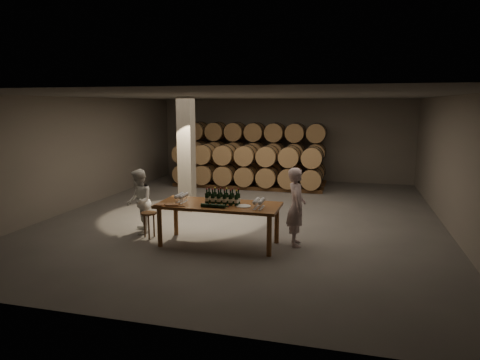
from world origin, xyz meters
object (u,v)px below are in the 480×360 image
(tasting_table, at_px, (219,209))
(notebook_near, at_px, (173,205))
(bottle_cluster, at_px, (223,199))
(person_man, at_px, (296,207))
(stool, at_px, (149,217))
(person_woman, at_px, (139,202))
(plate, at_px, (243,206))

(tasting_table, bearing_deg, notebook_near, -157.29)
(bottle_cluster, height_order, notebook_near, bottle_cluster)
(notebook_near, bearing_deg, person_man, 5.95)
(stool, distance_m, person_woman, 0.55)
(plate, relative_size, stool, 0.52)
(stool, distance_m, person_man, 3.31)
(tasting_table, distance_m, stool, 1.70)
(tasting_table, bearing_deg, stool, 178.24)
(notebook_near, distance_m, person_woman, 1.37)
(plate, xyz_separation_m, stool, (-2.24, 0.15, -0.42))
(plate, relative_size, person_man, 0.18)
(stool, height_order, person_man, person_man)
(bottle_cluster, relative_size, person_man, 0.44)
(tasting_table, height_order, notebook_near, notebook_near)
(tasting_table, xyz_separation_m, person_woman, (-2.05, 0.33, -0.04))
(plate, distance_m, person_man, 1.15)
(stool, xyz_separation_m, person_woman, (-0.38, 0.28, 0.27))
(stool, bearing_deg, bottle_cluster, -1.92)
(tasting_table, bearing_deg, plate, -9.67)
(tasting_table, distance_m, person_woman, 2.08)
(tasting_table, height_order, stool, tasting_table)
(tasting_table, xyz_separation_m, plate, (0.57, -0.10, 0.11))
(tasting_table, bearing_deg, person_woman, 170.80)
(notebook_near, height_order, stool, notebook_near)
(tasting_table, relative_size, person_woman, 1.72)
(plate, relative_size, notebook_near, 1.13)
(plate, bearing_deg, person_woman, 170.70)
(bottle_cluster, height_order, person_man, person_man)
(tasting_table, distance_m, plate, 0.59)
(person_man, bearing_deg, notebook_near, 93.15)
(notebook_near, bearing_deg, tasting_table, 11.47)
(plate, bearing_deg, stool, 176.21)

